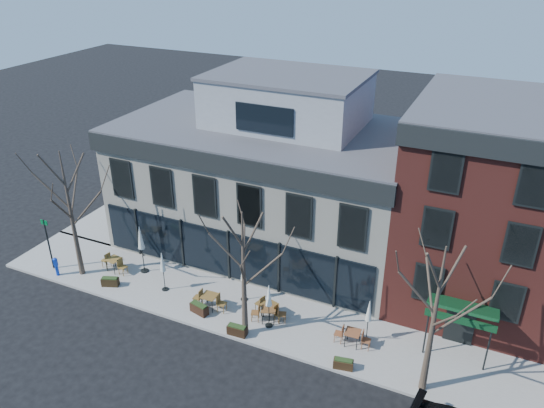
% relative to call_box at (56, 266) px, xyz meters
% --- Properties ---
extents(ground, '(120.00, 120.00, 0.00)m').
position_rel_call_box_xyz_m(ground, '(9.70, 3.97, -0.81)').
color(ground, black).
rests_on(ground, ground).
extents(sidewalk_front, '(33.50, 4.70, 0.15)m').
position_rel_call_box_xyz_m(sidewalk_front, '(12.95, 1.82, -0.74)').
color(sidewalk_front, gray).
rests_on(sidewalk_front, ground).
extents(sidewalk_side, '(4.50, 12.00, 0.15)m').
position_rel_call_box_xyz_m(sidewalk_side, '(-1.55, 9.97, -0.74)').
color(sidewalk_side, gray).
rests_on(sidewalk_side, ground).
extents(corner_building, '(18.39, 10.39, 11.10)m').
position_rel_call_box_xyz_m(corner_building, '(9.77, 9.04, 3.91)').
color(corner_building, silver).
rests_on(corner_building, ground).
extents(red_brick_building, '(8.20, 11.78, 11.18)m').
position_rel_call_box_xyz_m(red_brick_building, '(22.70, 8.95, 4.82)').
color(red_brick_building, maroon).
rests_on(red_brick_building, ground).
extents(tree_corner, '(3.93, 3.98, 7.92)m').
position_rel_call_box_xyz_m(tree_corner, '(1.21, 0.77, 3.43)').
color(tree_corner, '#382B21').
rests_on(tree_corner, sidewalk_front).
extents(tree_mid, '(3.50, 3.55, 7.04)m').
position_rel_call_box_xyz_m(tree_mid, '(12.71, 0.07, 2.98)').
color(tree_mid, '#382B21').
rests_on(tree_mid, sidewalk_front).
extents(tree_right, '(3.72, 3.77, 7.48)m').
position_rel_call_box_xyz_m(tree_right, '(21.71, 0.07, 3.21)').
color(tree_right, '#382B21').
rests_on(tree_right, sidewalk_front).
extents(sign_pole, '(0.50, 0.10, 3.40)m').
position_rel_call_box_xyz_m(sign_pole, '(-0.80, 0.47, 1.26)').
color(sign_pole, black).
rests_on(sign_pole, sidewalk_front).
extents(call_box, '(0.25, 0.25, 1.25)m').
position_rel_call_box_xyz_m(call_box, '(0.00, 0.00, 0.00)').
color(call_box, '#0D32B4').
rests_on(call_box, sidewalk_front).
extents(cafe_set_0, '(1.99, 0.88, 1.03)m').
position_rel_call_box_xyz_m(cafe_set_0, '(2.82, 1.84, -0.14)').
color(cafe_set_0, brown).
rests_on(cafe_set_0, sidewalk_front).
extents(cafe_set_2, '(2.00, 0.83, 1.05)m').
position_rel_call_box_xyz_m(cafe_set_2, '(10.00, 1.07, -0.13)').
color(cafe_set_2, brown).
rests_on(cafe_set_2, sidewalk_front).
extents(cafe_set_3, '(1.96, 1.09, 1.01)m').
position_rel_call_box_xyz_m(cafe_set_3, '(13.40, 1.43, -0.15)').
color(cafe_set_3, brown).
rests_on(cafe_set_3, sidewalk_front).
extents(cafe_set_4, '(1.90, 1.00, 0.98)m').
position_rel_call_box_xyz_m(cafe_set_4, '(13.25, 1.82, -0.16)').
color(cafe_set_4, brown).
rests_on(cafe_set_4, sidewalk_front).
extents(cafe_set_5, '(1.89, 0.79, 0.99)m').
position_rel_call_box_xyz_m(cafe_set_5, '(17.96, 1.50, -0.16)').
color(cafe_set_5, brown).
rests_on(cafe_set_5, sidewalk_front).
extents(umbrella_0, '(0.50, 0.50, 3.10)m').
position_rel_call_box_xyz_m(umbrella_0, '(4.52, 2.52, 1.53)').
color(umbrella_0, black).
rests_on(umbrella_0, sidewalk_front).
extents(umbrella_1, '(0.40, 0.40, 2.48)m').
position_rel_call_box_xyz_m(umbrella_1, '(6.76, 1.47, 1.09)').
color(umbrella_1, black).
rests_on(umbrella_1, sidewalk_front).
extents(umbrella_2, '(0.40, 0.40, 2.49)m').
position_rel_call_box_xyz_m(umbrella_2, '(11.36, 2.53, 1.10)').
color(umbrella_2, black).
rests_on(umbrella_2, sidewalk_front).
extents(umbrella_3, '(0.41, 0.41, 2.57)m').
position_rel_call_box_xyz_m(umbrella_3, '(13.58, 1.06, 1.15)').
color(umbrella_3, black).
rests_on(umbrella_3, sidewalk_front).
extents(umbrella_4, '(0.39, 0.39, 2.47)m').
position_rel_call_box_xyz_m(umbrella_4, '(18.53, 2.09, 1.08)').
color(umbrella_4, black).
rests_on(umbrella_4, sidewalk_front).
extents(planter_0, '(1.06, 0.72, 0.55)m').
position_rel_call_box_xyz_m(planter_0, '(3.62, 0.47, -0.39)').
color(planter_0, black).
rests_on(planter_0, sidewalk_front).
extents(planter_1, '(1.13, 0.66, 0.59)m').
position_rel_call_box_xyz_m(planter_1, '(9.69, 0.47, -0.37)').
color(planter_1, black).
rests_on(planter_1, sidewalk_front).
extents(planter_2, '(1.03, 0.46, 0.57)m').
position_rel_call_box_xyz_m(planter_2, '(12.38, -0.23, -0.38)').
color(planter_2, black).
rests_on(planter_2, sidewalk_front).
extents(planter_3, '(0.99, 0.53, 0.52)m').
position_rel_call_box_xyz_m(planter_3, '(18.06, -0.23, -0.40)').
color(planter_3, '#332111').
rests_on(planter_3, sidewalk_front).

